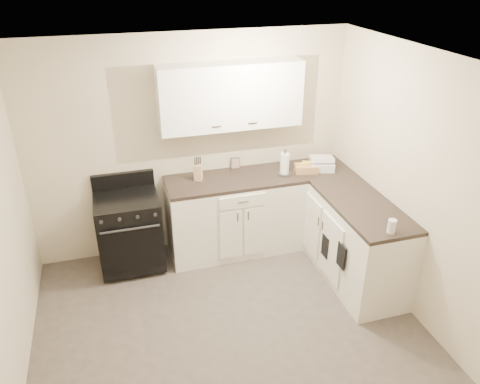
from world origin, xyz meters
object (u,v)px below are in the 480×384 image
object	(u,v)px
knife_block	(198,172)
wicker_basket	(306,168)
countertop_grill	(322,165)
stove	(130,232)
paper_towel	(285,164)

from	to	relation	value
knife_block	wicker_basket	world-z (taller)	knife_block
countertop_grill	knife_block	bearing A→B (deg)	-168.25
countertop_grill	stove	bearing A→B (deg)	-164.27
countertop_grill	wicker_basket	bearing A→B (deg)	-157.94
knife_block	paper_towel	world-z (taller)	paper_towel
wicker_basket	knife_block	bearing A→B (deg)	173.69
stove	wicker_basket	world-z (taller)	wicker_basket
wicker_basket	paper_towel	bearing A→B (deg)	175.48
paper_towel	countertop_grill	world-z (taller)	paper_towel
stove	paper_towel	xyz separation A→B (m)	(1.79, -0.02, 0.60)
knife_block	paper_towel	size ratio (longest dim) A/B	0.76
countertop_grill	paper_towel	bearing A→B (deg)	-163.68
knife_block	paper_towel	bearing A→B (deg)	17.73
knife_block	wicker_basket	size ratio (longest dim) A/B	0.73
paper_towel	wicker_basket	xyz separation A→B (m)	(0.26, -0.02, -0.08)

